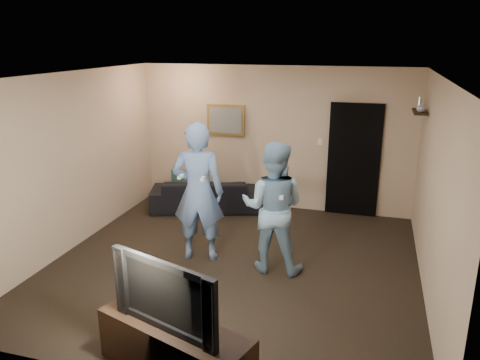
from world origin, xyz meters
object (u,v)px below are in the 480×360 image
(sofa, at_px, (206,194))
(television, at_px, (172,291))
(tv_console, at_px, (175,350))
(wii_player_left, at_px, (198,192))
(wii_player_right, at_px, (273,207))

(sofa, bearing_deg, television, 89.76)
(tv_console, bearing_deg, wii_player_left, 124.29)
(sofa, bearing_deg, wii_player_left, 90.85)
(sofa, distance_m, wii_player_left, 2.13)
(sofa, relative_size, television, 1.67)
(television, distance_m, wii_player_left, 2.45)
(television, xyz_separation_m, wii_player_left, (-0.66, 2.36, 0.12))
(sofa, relative_size, wii_player_right, 1.11)
(sofa, xyz_separation_m, television, (1.27, -4.27, 0.58))
(wii_player_left, xyz_separation_m, wii_player_right, (1.08, -0.05, -0.10))
(tv_console, distance_m, wii_player_right, 2.44)
(tv_console, bearing_deg, sofa, 125.19)
(sofa, xyz_separation_m, wii_player_right, (1.68, -1.96, 0.60))
(tv_console, relative_size, television, 1.30)
(tv_console, distance_m, wii_player_left, 2.56)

